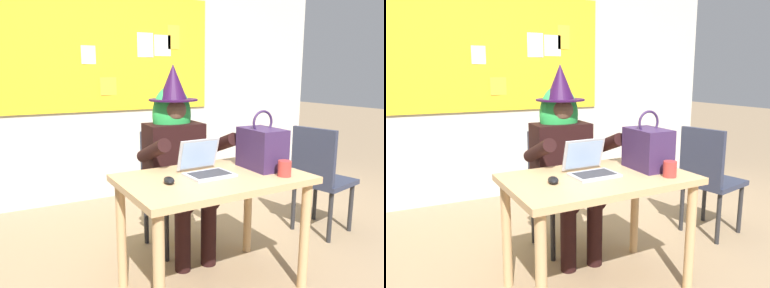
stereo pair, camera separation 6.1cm
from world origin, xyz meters
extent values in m
cube|color=beige|center=(0.00, 2.17, 1.47)|extent=(5.50, 0.10, 2.94)
cube|color=yellow|center=(0.00, 2.11, 1.55)|extent=(2.40, 0.02, 1.20)
cube|color=#F4E0C6|center=(-0.15, 2.10, 1.52)|extent=(0.14, 0.01, 0.18)
cube|color=gold|center=(0.04, 2.10, 1.21)|extent=(0.18, 0.01, 0.19)
cube|color=gold|center=(0.80, 2.10, 1.73)|extent=(0.14, 0.00, 0.26)
cube|color=white|center=(0.66, 2.10, 1.64)|extent=(0.19, 0.00, 0.22)
cube|color=white|center=(0.46, 2.10, 1.64)|extent=(0.18, 0.01, 0.25)
cube|color=tan|center=(0.11, 0.08, 0.71)|extent=(1.12, 0.72, 0.04)
cylinder|color=tan|center=(-0.37, -0.21, 0.35)|extent=(0.06, 0.06, 0.69)
cylinder|color=tan|center=(0.61, -0.19, 0.35)|extent=(0.06, 0.06, 0.69)
cylinder|color=tan|center=(-0.39, 0.35, 0.35)|extent=(0.06, 0.06, 0.69)
cylinder|color=tan|center=(0.60, 0.38, 0.35)|extent=(0.06, 0.06, 0.69)
cube|color=#2D3347|center=(0.15, 0.71, 0.43)|extent=(0.45, 0.45, 0.04)
cube|color=#2D3347|center=(0.14, 0.90, 0.68)|extent=(0.38, 0.07, 0.45)
cylinder|color=#262628|center=(0.33, 0.55, 0.21)|extent=(0.04, 0.04, 0.41)
cylinder|color=#262628|center=(-0.01, 0.53, 0.21)|extent=(0.04, 0.04, 0.41)
cylinder|color=#262628|center=(0.31, 0.89, 0.21)|extent=(0.04, 0.04, 0.41)
cylinder|color=#262628|center=(-0.03, 0.86, 0.21)|extent=(0.04, 0.04, 0.41)
cylinder|color=black|center=(0.24, 0.35, 0.23)|extent=(0.11, 0.11, 0.45)
cylinder|color=black|center=(0.04, 0.35, 0.23)|extent=(0.11, 0.11, 0.45)
cylinder|color=black|center=(0.24, 0.51, 0.48)|extent=(0.16, 0.42, 0.15)
cylinder|color=black|center=(0.04, 0.52, 0.48)|extent=(0.16, 0.42, 0.15)
cube|color=black|center=(0.15, 0.73, 0.71)|extent=(0.43, 0.27, 0.52)
cylinder|color=black|center=(0.39, 0.49, 0.83)|extent=(0.11, 0.47, 0.24)
cylinder|color=black|center=(-0.11, 0.51, 0.83)|extent=(0.11, 0.47, 0.24)
sphere|color=brown|center=(0.15, 0.73, 1.07)|extent=(0.20, 0.20, 0.20)
ellipsoid|color=green|center=(0.15, 0.76, 1.03)|extent=(0.31, 0.23, 0.44)
cylinder|color=#2D0F38|center=(0.15, 0.73, 1.15)|extent=(0.36, 0.36, 0.01)
cone|color=#2D0F38|center=(0.15, 0.73, 1.28)|extent=(0.21, 0.21, 0.26)
cube|color=#B7B7BC|center=(0.09, 0.09, 0.74)|extent=(0.29, 0.21, 0.01)
cube|color=#333338|center=(0.09, 0.09, 0.75)|extent=(0.24, 0.16, 0.00)
cube|color=#B7B7BC|center=(0.08, 0.22, 0.84)|extent=(0.28, 0.08, 0.19)
cube|color=#99B7E0|center=(0.08, 0.21, 0.84)|extent=(0.25, 0.06, 0.17)
ellipsoid|color=black|center=(-0.19, 0.07, 0.75)|extent=(0.08, 0.12, 0.03)
cube|color=#38234C|center=(0.48, 0.10, 0.86)|extent=(0.20, 0.30, 0.26)
torus|color=#38234C|center=(0.48, 0.10, 1.03)|extent=(0.16, 0.02, 0.16)
cylinder|color=#B23833|center=(0.48, -0.12, 0.78)|extent=(0.08, 0.08, 0.09)
cube|color=#2D3347|center=(1.40, 0.40, 0.44)|extent=(0.50, 0.50, 0.04)
cube|color=#2D3347|center=(1.21, 0.35, 0.69)|extent=(0.12, 0.38, 0.45)
cylinder|color=#262628|center=(1.52, 0.60, 0.21)|extent=(0.04, 0.04, 0.42)
cylinder|color=#262628|center=(1.60, 0.27, 0.21)|extent=(0.04, 0.04, 0.42)
cylinder|color=#262628|center=(1.19, 0.52, 0.21)|extent=(0.04, 0.04, 0.42)
cylinder|color=#262628|center=(1.27, 0.19, 0.21)|extent=(0.04, 0.04, 0.42)
camera|label=1|loc=(-1.00, -1.76, 1.34)|focal=34.65mm
camera|label=2|loc=(-0.95, -1.79, 1.34)|focal=34.65mm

